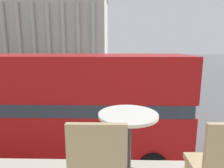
{
  "coord_description": "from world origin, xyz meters",
  "views": [
    {
      "loc": [
        1.14,
        -2.25,
        4.57
      ],
      "look_at": [
        0.73,
        15.74,
        1.05
      ],
      "focal_mm": 32.0,
      "sensor_mm": 36.0,
      "label": 1
    }
  ],
  "objects_px": {
    "traffic_light_near": "(0,79)",
    "pedestrian_white": "(106,73)",
    "traffic_light_mid": "(149,70)",
    "cafe_dining_table": "(128,132)",
    "pedestrian_blue": "(157,97)",
    "plaza_building_left": "(59,30)",
    "pedestrian_black": "(169,82)",
    "car_maroon": "(71,76)",
    "pedestrian_red": "(147,67)",
    "double_decker_bus": "(49,103)"
  },
  "relations": [
    {
      "from": "plaza_building_left",
      "to": "car_maroon",
      "type": "height_order",
      "value": "plaza_building_left"
    },
    {
      "from": "double_decker_bus",
      "to": "traffic_light_mid",
      "type": "height_order",
      "value": "double_decker_bus"
    },
    {
      "from": "cafe_dining_table",
      "to": "pedestrian_blue",
      "type": "bearing_deg",
      "value": 76.81
    },
    {
      "from": "cafe_dining_table",
      "to": "pedestrian_blue",
      "type": "height_order",
      "value": "cafe_dining_table"
    },
    {
      "from": "car_maroon",
      "to": "pedestrian_blue",
      "type": "xyz_separation_m",
      "value": [
        8.77,
        -11.59,
        0.26
      ]
    },
    {
      "from": "car_maroon",
      "to": "pedestrian_black",
      "type": "distance_m",
      "value": 12.54
    },
    {
      "from": "plaza_building_left",
      "to": "pedestrian_black",
      "type": "height_order",
      "value": "plaza_building_left"
    },
    {
      "from": "traffic_light_mid",
      "to": "pedestrian_blue",
      "type": "height_order",
      "value": "traffic_light_mid"
    },
    {
      "from": "pedestrian_white",
      "to": "car_maroon",
      "type": "bearing_deg",
      "value": -95.76
    },
    {
      "from": "traffic_light_mid",
      "to": "pedestrian_black",
      "type": "bearing_deg",
      "value": 44.83
    },
    {
      "from": "traffic_light_mid",
      "to": "pedestrian_white",
      "type": "xyz_separation_m",
      "value": [
        -4.25,
        8.49,
        -1.37
      ]
    },
    {
      "from": "traffic_light_near",
      "to": "pedestrian_black",
      "type": "height_order",
      "value": "traffic_light_near"
    },
    {
      "from": "plaza_building_left",
      "to": "car_maroon",
      "type": "bearing_deg",
      "value": -71.63
    },
    {
      "from": "car_maroon",
      "to": "plaza_building_left",
      "type": "bearing_deg",
      "value": -159.9
    },
    {
      "from": "traffic_light_near",
      "to": "pedestrian_black",
      "type": "distance_m",
      "value": 14.56
    },
    {
      "from": "double_decker_bus",
      "to": "traffic_light_mid",
      "type": "bearing_deg",
      "value": 56.79
    },
    {
      "from": "traffic_light_near",
      "to": "car_maroon",
      "type": "xyz_separation_m",
      "value": [
        0.88,
        14.09,
        -1.95
      ]
    },
    {
      "from": "double_decker_bus",
      "to": "pedestrian_white",
      "type": "height_order",
      "value": "double_decker_bus"
    },
    {
      "from": "pedestrian_white",
      "to": "pedestrian_black",
      "type": "bearing_deg",
      "value": 37.83
    },
    {
      "from": "pedestrian_black",
      "to": "car_maroon",
      "type": "bearing_deg",
      "value": -7.27
    },
    {
      "from": "plaza_building_left",
      "to": "pedestrian_red",
      "type": "bearing_deg",
      "value": -43.66
    },
    {
      "from": "traffic_light_near",
      "to": "pedestrian_white",
      "type": "relative_size",
      "value": 2.24
    },
    {
      "from": "pedestrian_black",
      "to": "pedestrian_blue",
      "type": "relative_size",
      "value": 1.03
    },
    {
      "from": "traffic_light_near",
      "to": "pedestrian_red",
      "type": "xyz_separation_m",
      "value": [
        11.98,
        22.64,
        -1.67
      ]
    },
    {
      "from": "plaza_building_left",
      "to": "pedestrian_blue",
      "type": "height_order",
      "value": "plaza_building_left"
    },
    {
      "from": "traffic_light_mid",
      "to": "pedestrian_red",
      "type": "height_order",
      "value": "traffic_light_mid"
    },
    {
      "from": "traffic_light_near",
      "to": "pedestrian_blue",
      "type": "height_order",
      "value": "traffic_light_near"
    },
    {
      "from": "pedestrian_black",
      "to": "traffic_light_near",
      "type": "bearing_deg",
      "value": 55.27
    },
    {
      "from": "pedestrian_blue",
      "to": "cafe_dining_table",
      "type": "bearing_deg",
      "value": 79.67
    },
    {
      "from": "cafe_dining_table",
      "to": "pedestrian_white",
      "type": "height_order",
      "value": "cafe_dining_table"
    },
    {
      "from": "cafe_dining_table",
      "to": "pedestrian_white",
      "type": "bearing_deg",
      "value": 93.66
    },
    {
      "from": "traffic_light_mid",
      "to": "pedestrian_white",
      "type": "relative_size",
      "value": 2.04
    },
    {
      "from": "pedestrian_black",
      "to": "pedestrian_white",
      "type": "relative_size",
      "value": 0.95
    },
    {
      "from": "traffic_light_near",
      "to": "traffic_light_mid",
      "type": "bearing_deg",
      "value": 31.38
    },
    {
      "from": "plaza_building_left",
      "to": "pedestrian_black",
      "type": "xyz_separation_m",
      "value": [
        20.36,
        -33.94,
        -7.36
      ]
    },
    {
      "from": "traffic_light_near",
      "to": "pedestrian_black",
      "type": "bearing_deg",
      "value": 34.42
    },
    {
      "from": "pedestrian_blue",
      "to": "pedestrian_red",
      "type": "bearing_deg",
      "value": -93.75
    },
    {
      "from": "double_decker_bus",
      "to": "car_maroon",
      "type": "relative_size",
      "value": 2.52
    },
    {
      "from": "double_decker_bus",
      "to": "plaza_building_left",
      "type": "xyz_separation_m",
      "value": [
        -12.56,
        45.95,
        6.03
      ]
    },
    {
      "from": "car_maroon",
      "to": "pedestrian_red",
      "type": "xyz_separation_m",
      "value": [
        11.1,
        8.56,
        0.28
      ]
    },
    {
      "from": "plaza_building_left",
      "to": "pedestrian_white",
      "type": "distance_m",
      "value": 31.85
    },
    {
      "from": "double_decker_bus",
      "to": "cafe_dining_table",
      "type": "relative_size",
      "value": 14.51
    },
    {
      "from": "traffic_light_near",
      "to": "car_maroon",
      "type": "relative_size",
      "value": 0.97
    },
    {
      "from": "plaza_building_left",
      "to": "pedestrian_white",
      "type": "height_order",
      "value": "plaza_building_left"
    },
    {
      "from": "cafe_dining_table",
      "to": "pedestrian_blue",
      "type": "xyz_separation_m",
      "value": [
        2.78,
        11.88,
        -2.74
      ]
    },
    {
      "from": "double_decker_bus",
      "to": "pedestrian_black",
      "type": "height_order",
      "value": "double_decker_bus"
    },
    {
      "from": "cafe_dining_table",
      "to": "pedestrian_red",
      "type": "height_order",
      "value": "cafe_dining_table"
    },
    {
      "from": "pedestrian_white",
      "to": "pedestrian_blue",
      "type": "distance_m",
      "value": 12.61
    },
    {
      "from": "traffic_light_near",
      "to": "double_decker_bus",
      "type": "bearing_deg",
      "value": -42.84
    },
    {
      "from": "traffic_light_mid",
      "to": "pedestrian_red",
      "type": "bearing_deg",
      "value": 81.9
    }
  ]
}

